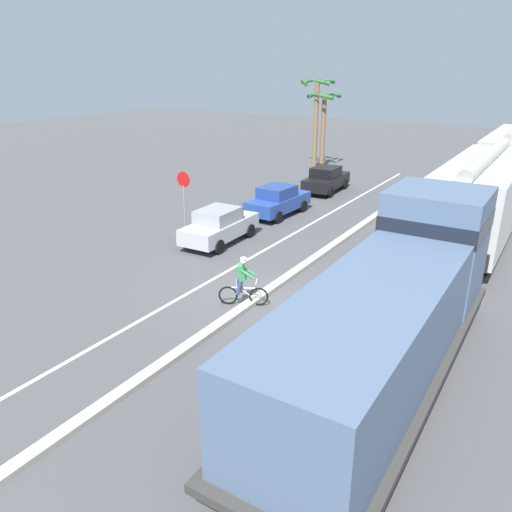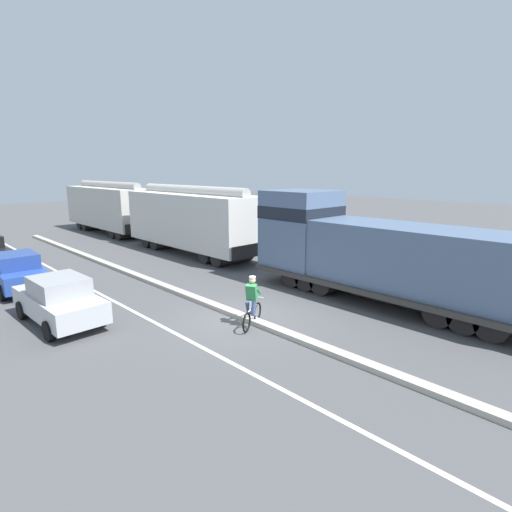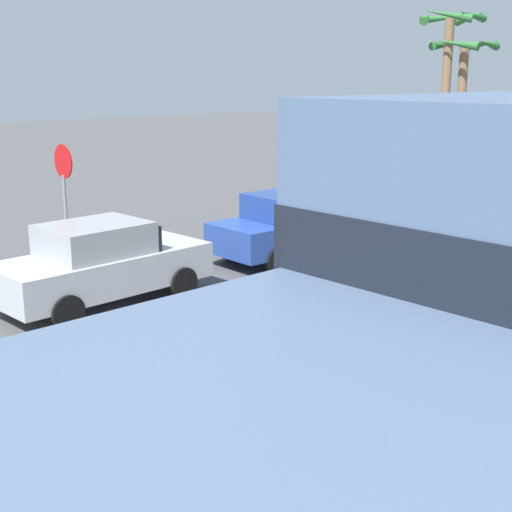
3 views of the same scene
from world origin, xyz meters
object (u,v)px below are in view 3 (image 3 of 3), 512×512
(stop_sign, at_px, (64,183))
(palm_tree_far, at_px, (448,59))
(palm_tree_near, at_px, (463,81))
(parked_car_black, at_px, (436,196))
(parked_car_blue, at_px, (293,225))
(parked_car_silver, at_px, (101,263))

(stop_sign, height_order, palm_tree_far, palm_tree_far)
(stop_sign, bearing_deg, palm_tree_near, 93.13)
(parked_car_black, xyz_separation_m, palm_tree_far, (-4.01, 6.56, 4.16))
(stop_sign, distance_m, palm_tree_far, 17.75)
(stop_sign, relative_size, palm_tree_far, 0.42)
(palm_tree_far, bearing_deg, palm_tree_near, 49.04)
(parked_car_black, height_order, stop_sign, stop_sign)
(parked_car_black, distance_m, palm_tree_near, 8.58)
(palm_tree_far, bearing_deg, parked_car_blue, -72.43)
(palm_tree_near, relative_size, palm_tree_far, 0.84)
(parked_car_black, bearing_deg, stop_sign, -103.43)
(parked_car_blue, xyz_separation_m, parked_car_black, (-0.06, 6.30, 0.00))
(palm_tree_far, bearing_deg, parked_car_silver, -77.43)
(stop_sign, xyz_separation_m, palm_tree_far, (-1.41, 17.45, 2.95))
(parked_car_silver, height_order, stop_sign, stop_sign)
(parked_car_silver, xyz_separation_m, palm_tree_far, (-4.05, 18.18, 4.16))
(parked_car_silver, relative_size, parked_car_black, 0.99)
(parked_car_silver, xyz_separation_m, palm_tree_near, (-3.62, 18.68, 3.34))
(parked_car_black, distance_m, palm_tree_far, 8.74)
(parked_car_black, bearing_deg, parked_car_blue, -89.42)
(palm_tree_far, bearing_deg, parked_car_black, -58.56)
(parked_car_silver, distance_m, stop_sign, 3.00)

